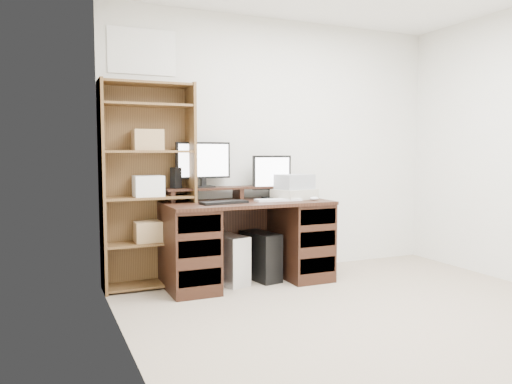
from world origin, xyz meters
TOP-DOWN VIEW (x-y plane):
  - room at (-0.00, 0.00)m, footprint 3.54×4.04m
  - desk at (-0.50, 1.64)m, footprint 1.50×0.70m
  - riser_shelf at (-0.50, 1.85)m, footprint 1.40×0.22m
  - monitor_wide at (-0.83, 1.88)m, footprint 0.53×0.15m
  - monitor_small at (-0.18, 1.78)m, footprint 0.38×0.16m
  - speaker at (-1.10, 1.86)m, footprint 0.10×0.10m
  - keyboard_black at (-0.76, 1.52)m, footprint 0.43×0.20m
  - keyboard_white at (-0.23, 1.55)m, footprint 0.43×0.15m
  - mouse at (0.10, 1.47)m, footprint 0.10×0.08m
  - printer at (-0.00, 1.66)m, footprint 0.44×0.37m
  - basket at (-0.00, 1.66)m, footprint 0.37×0.30m
  - tower_silver at (-0.67, 1.69)m, footprint 0.31×0.48m
  - tower_black at (-0.34, 1.69)m, footprint 0.26×0.47m
  - bookshelf at (-1.35, 1.86)m, footprint 0.80×0.30m

SIDE VIEW (x-z plane):
  - tower_silver at x=-0.67m, z-range 0.00..0.45m
  - tower_black at x=-0.34m, z-range 0.00..0.45m
  - desk at x=-0.50m, z-range 0.01..0.76m
  - keyboard_white at x=-0.23m, z-range 0.75..0.77m
  - keyboard_black at x=-0.76m, z-range 0.75..0.77m
  - mouse at x=0.10m, z-range 0.75..0.78m
  - printer at x=0.00m, z-range 0.75..0.84m
  - riser_shelf at x=-0.50m, z-range 0.78..0.90m
  - basket at x=0.00m, z-range 0.84..0.98m
  - bookshelf at x=-1.35m, z-range 0.02..1.82m
  - speaker at x=-1.10m, z-range 0.87..1.06m
  - monitor_small at x=-0.18m, z-range 0.77..1.18m
  - monitor_wide at x=-0.83m, z-range 0.89..1.31m
  - room at x=0.00m, z-range -0.02..2.52m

